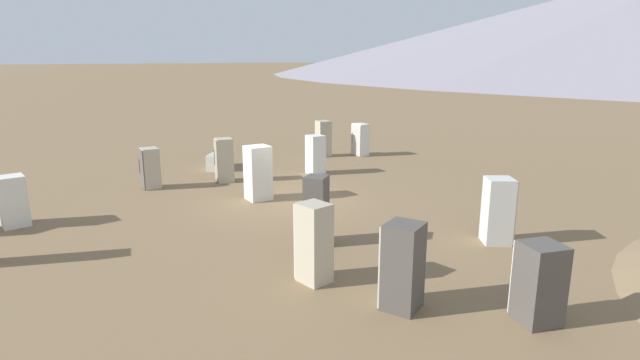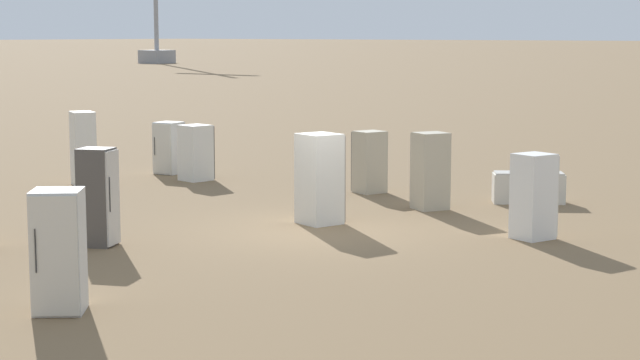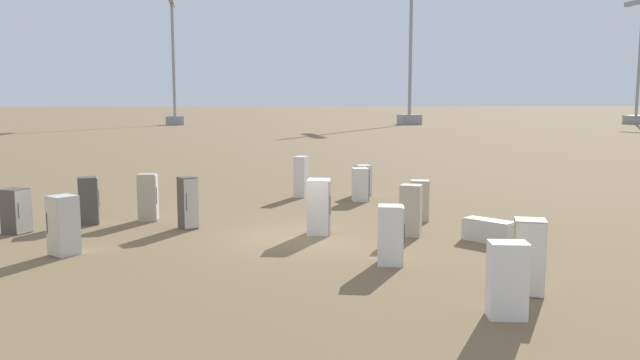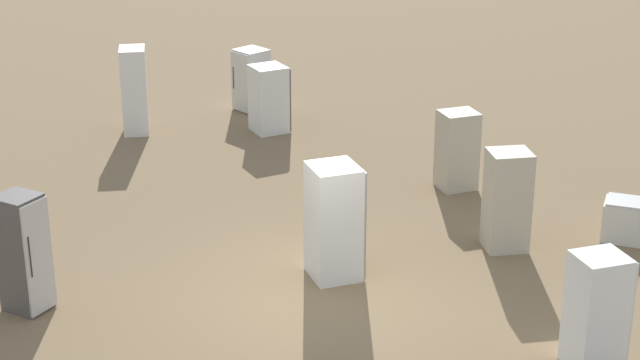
{
  "view_description": "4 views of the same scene",
  "coord_description": "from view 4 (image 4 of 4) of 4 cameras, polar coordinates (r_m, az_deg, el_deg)",
  "views": [
    {
      "loc": [
        -11.59,
        -12.09,
        4.78
      ],
      "look_at": [
        0.32,
        -1.45,
        0.9
      ],
      "focal_mm": 28.0,
      "sensor_mm": 36.0,
      "label": 1
    },
    {
      "loc": [
        12.95,
        -16.74,
        3.96
      ],
      "look_at": [
        0.87,
        -1.01,
        1.22
      ],
      "focal_mm": 60.0,
      "sensor_mm": 36.0,
      "label": 2
    },
    {
      "loc": [
        20.07,
        -3.2,
        4.51
      ],
      "look_at": [
        -0.71,
        0.81,
        1.83
      ],
      "focal_mm": 35.0,
      "sensor_mm": 36.0,
      "label": 3
    },
    {
      "loc": [
        11.9,
        -8.6,
        7.71
      ],
      "look_at": [
        -1.38,
        1.1,
        1.28
      ],
      "focal_mm": 60.0,
      "sensor_mm": 36.0,
      "label": 4
    }
  ],
  "objects": [
    {
      "name": "discarded_fridge_13",
      "position": [
        20.72,
        7.32,
        1.6
      ],
      "size": [
        0.8,
        0.83,
        1.54
      ],
      "rotation": [
        0.0,
        0.0,
        1.28
      ],
      "color": "#B2A88E",
      "rests_on": "ground_plane"
    },
    {
      "name": "discarded_fridge_7",
      "position": [
        23.83,
        -2.72,
        4.35
      ],
      "size": [
        0.81,
        0.83,
        1.5
      ],
      "rotation": [
        0.0,
        0.0,
        6.14
      ],
      "color": "silver",
      "rests_on": "ground_plane"
    },
    {
      "name": "ground_plane",
      "position": [
        16.59,
        -0.27,
        -6.35
      ],
      "size": [
        1000.0,
        1000.0,
        0.0
      ],
      "primitive_type": "plane",
      "color": "brown"
    },
    {
      "name": "discarded_fridge_8",
      "position": [
        16.5,
        -15.52,
        -3.78
      ],
      "size": [
        0.8,
        0.75,
        1.84
      ],
      "rotation": [
        0.0,
        0.0,
        5.14
      ],
      "color": "#4C4742",
      "rests_on": "ground_plane"
    },
    {
      "name": "discarded_fridge_12",
      "position": [
        14.95,
        14.57,
        -6.8
      ],
      "size": [
        0.81,
        0.86,
        1.66
      ],
      "rotation": [
        0.0,
        0.0,
        5.97
      ],
      "color": "white",
      "rests_on": "ground_plane"
    },
    {
      "name": "discarded_fridge_5",
      "position": [
        16.91,
        0.79,
        -2.24
      ],
      "size": [
        0.95,
        0.96,
        1.89
      ],
      "rotation": [
        0.0,
        0.0,
        6.0
      ],
      "color": "silver",
      "rests_on": "ground_plane"
    },
    {
      "name": "discarded_fridge_2",
      "position": [
        18.2,
        9.93,
        -1.06
      ],
      "size": [
        0.9,
        0.91,
        1.74
      ],
      "rotation": [
        0.0,
        0.0,
        1.09
      ],
      "color": "#B2A88E",
      "rests_on": "ground_plane"
    },
    {
      "name": "discarded_fridge_0",
      "position": [
        24.04,
        -9.87,
        4.74
      ],
      "size": [
        0.94,
        0.84,
        1.93
      ],
      "rotation": [
        0.0,
        0.0,
        1.08
      ],
      "color": "silver",
      "rests_on": "ground_plane"
    },
    {
      "name": "discarded_fridge_4",
      "position": [
        25.38,
        -3.7,
        5.35
      ],
      "size": [
        0.74,
        0.77,
        1.47
      ],
      "rotation": [
        0.0,
        0.0,
        3.27
      ],
      "color": "silver",
      "rests_on": "ground_plane"
    }
  ]
}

